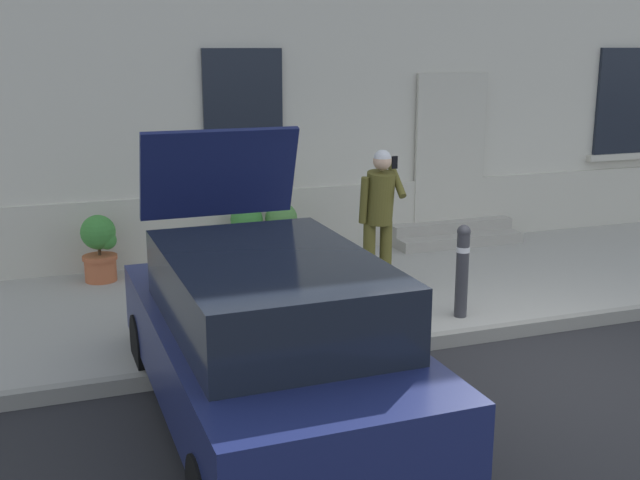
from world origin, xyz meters
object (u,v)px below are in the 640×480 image
(planter_olive, at_px, (248,233))
(planter_cream, at_px, (282,231))
(planter_terracotta, at_px, (100,246))
(bollard_near_person, at_px, (462,268))
(hatchback_car_navy, at_px, (266,335))
(person_on_phone, at_px, (379,211))

(planter_olive, height_order, planter_cream, same)
(planter_terracotta, relative_size, planter_cream, 1.00)
(bollard_near_person, relative_size, planter_cream, 1.22)
(planter_terracotta, bearing_deg, planter_cream, 0.13)
(hatchback_car_navy, xyz_separation_m, planter_cream, (1.44, 4.23, -0.19))
(hatchback_car_navy, distance_m, planter_cream, 4.48)
(person_on_phone, distance_m, planter_cream, 1.84)
(person_on_phone, xyz_separation_m, planter_olive, (-1.20, 1.68, -0.55))
(bollard_near_person, bearing_deg, planter_olive, 120.66)
(bollard_near_person, distance_m, person_on_phone, 1.33)
(hatchback_car_navy, relative_size, bollard_near_person, 3.91)
(planter_terracotta, relative_size, planter_olive, 1.00)
(planter_cream, bearing_deg, planter_olive, 170.22)
(bollard_near_person, height_order, person_on_phone, person_on_phone)
(bollard_near_person, bearing_deg, person_on_phone, 112.71)
(planter_terracotta, bearing_deg, planter_olive, 2.50)
(hatchback_car_navy, xyz_separation_m, person_on_phone, (2.17, 2.63, 0.35))
(person_on_phone, bearing_deg, hatchback_car_navy, -124.96)
(hatchback_car_navy, height_order, bollard_near_person, hatchback_car_navy)
(planter_terracotta, bearing_deg, hatchback_car_navy, -76.89)
(hatchback_car_navy, xyz_separation_m, planter_olive, (0.97, 4.31, -0.19))
(hatchback_car_navy, height_order, planter_olive, hatchback_car_navy)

